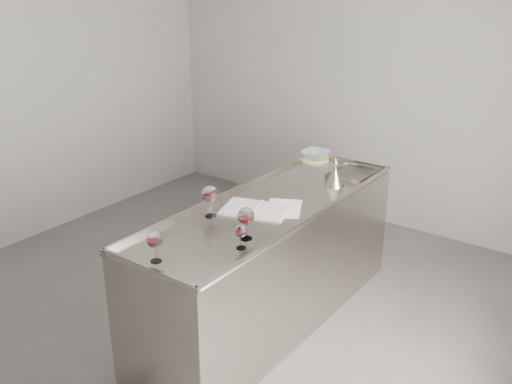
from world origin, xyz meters
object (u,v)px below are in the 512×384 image
Objects in this scene: wine_funnel at (335,177)px; wine_glass_right at (246,217)px; notebook at (255,209)px; counter at (270,263)px; wine_glass_middle at (155,240)px; wine_glass_small at (241,232)px; ceramic_bowl at (315,154)px; wine_glass_left at (210,195)px.

wine_glass_right is at bearing -89.29° from wine_funnel.
wine_glass_right reaches higher than notebook.
counter is 12.85× the size of wine_glass_middle.
wine_glass_right reaches higher than wine_glass_small.
wine_glass_middle reaches higher than ceramic_bowl.
wine_funnel is (0.22, 1.69, -0.06)m from wine_glass_middle.
wine_glass_left is 1.45× the size of wine_glass_small.
wine_glass_left is at bearing 150.76° from wine_glass_small.
wine_glass_small reaches higher than ceramic_bowl.
wine_glass_left is 1.49m from ceramic_bowl.
counter is at bearing -106.43° from wine_funnel.
counter is 0.83m from wine_funnel.
ceramic_bowl is (-0.52, 1.74, -0.06)m from wine_glass_small.
counter is 10.62× the size of wine_funnel.
wine_glass_left is at bearing -142.57° from notebook.
wine_glass_left is 1.16× the size of wine_glass_middle.
wine_funnel is (-0.01, 1.15, -0.08)m from wine_glass_right.
wine_glass_small is (0.29, 0.42, -0.03)m from wine_glass_middle.
counter is at bearing 62.45° from wine_glass_left.
wine_glass_middle reaches higher than counter.
counter is at bearing 87.67° from wine_glass_middle.
notebook is (-0.03, -0.14, 0.47)m from counter.
wine_funnel reaches higher than wine_glass_right.
wine_glass_middle is at bearing -97.51° from wine_funnel.
wine_glass_middle is at bearing -92.33° from counter.
notebook is (-0.27, 0.52, -0.10)m from wine_glass_small.
wine_glass_middle reaches higher than wine_glass_small.
wine_glass_left is at bearing 161.50° from wine_glass_right.
wine_glass_right is 0.40× the size of notebook.
wine_glass_middle is 0.37× the size of notebook.
wine_glass_small reaches higher than notebook.
counter is at bearing 61.14° from notebook.
wine_funnel is (-0.07, 1.27, -0.04)m from wine_glass_small.
wine_glass_small reaches higher than counter.
wine_funnel is at bearing 90.71° from wine_glass_right.
ceramic_bowl is (-0.25, 1.22, 0.04)m from notebook.
notebook is at bearing -105.46° from wine_funnel.
wine_glass_middle is at bearing -124.71° from wine_glass_small.
notebook is 2.26× the size of wine_funnel.
counter is 4.69× the size of notebook.
wine_glass_left is 1.09m from wine_funnel.
wine_glass_middle is 0.91× the size of wine_glass_right.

